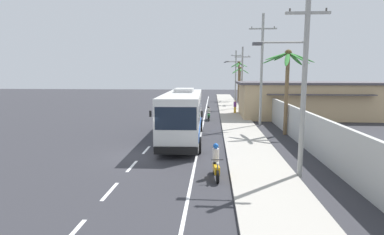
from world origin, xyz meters
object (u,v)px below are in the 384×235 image
coach_bus_foreground (183,114)px  utility_pole_distant (235,74)px  motorcycle_beside_bus (209,114)px  utility_pole_far (241,76)px  roadside_building (309,100)px  utility_pole_nearest (302,82)px  motorcycle_trailing (216,164)px  palm_third (287,73)px  palm_second (239,72)px  utility_pole_mid (262,69)px  palm_nearest (240,77)px  pedestrian_near_kerb (235,106)px

coach_bus_foreground → utility_pole_distant: utility_pole_distant is taller
motorcycle_beside_bus → utility_pole_far: utility_pole_far is taller
roadside_building → coach_bus_foreground: bearing=-135.9°
utility_pole_far → utility_pole_nearest: bearing=-89.8°
motorcycle_beside_bus → roadside_building: bearing=14.0°
utility_pole_nearest → utility_pole_distant: 43.73m
motorcycle_trailing → palm_third: bearing=62.2°
motorcycle_beside_bus → utility_pole_nearest: (4.56, -17.99, 3.95)m
coach_bus_foreground → palm_second: size_ratio=1.58×
utility_pole_mid → motorcycle_trailing: bearing=-106.2°
utility_pole_nearest → utility_pole_mid: 14.61m
utility_pole_mid → utility_pole_far: utility_pole_mid is taller
utility_pole_nearest → motorcycle_trailing: bearing=-174.3°
motorcycle_trailing → palm_second: (4.45, 41.48, 4.61)m
motorcycle_trailing → utility_pole_far: size_ratio=0.22×
motorcycle_trailing → palm_nearest: 35.14m
utility_pole_nearest → utility_pole_far: bearing=90.2°
utility_pole_mid → palm_nearest: utility_pole_mid is taller
palm_second → roadside_building: 21.47m
pedestrian_near_kerb → palm_third: (3.17, -12.74, 4.07)m
utility_pole_mid → utility_pole_far: (-0.51, 14.57, -0.78)m
motorcycle_beside_bus → roadside_building: (11.34, 2.82, 1.40)m
motorcycle_beside_bus → roadside_building: size_ratio=0.12×
palm_nearest → motorcycle_trailing: bearing=-96.7°
palm_third → coach_bus_foreground: bearing=-163.3°
motorcycle_beside_bus → utility_pole_distant: (4.62, 25.73, 4.34)m
coach_bus_foreground → utility_pole_far: 22.15m
utility_pole_far → pedestrian_near_kerb: bearing=-102.0°
utility_pole_far → roadside_building: 11.13m
utility_pole_far → palm_nearest: size_ratio=1.43×
coach_bus_foreground → pedestrian_near_kerb: size_ratio=7.22×
palm_third → pedestrian_near_kerb: bearing=104.0°
coach_bus_foreground → utility_pole_nearest: utility_pole_nearest is taller
coach_bus_foreground → utility_pole_mid: bearing=44.0°
utility_pole_far → roadside_building: size_ratio=0.54×
utility_pole_mid → roadside_building: size_ratio=0.65×
coach_bus_foreground → roadside_building: bearing=44.1°
motorcycle_trailing → roadside_building: 23.81m
coach_bus_foreground → utility_pole_distant: bearing=79.8°
coach_bus_foreground → palm_third: 9.05m
palm_second → coach_bus_foreground: bearing=-101.7°
coach_bus_foreground → palm_nearest: (6.47, 26.24, 2.48)m
utility_pole_mid → utility_pole_far: bearing=92.0°
coach_bus_foreground → utility_pole_distant: 36.36m
utility_pole_mid → motorcycle_beside_bus: bearing=145.4°
pedestrian_near_kerb → roadside_building: (8.15, -2.44, 1.08)m
utility_pole_distant → roadside_building: bearing=-73.7°
utility_pole_nearest → palm_nearest: size_ratio=1.40×
utility_pole_mid → palm_third: (1.41, -4.06, -0.42)m
pedestrian_near_kerb → utility_pole_mid: bearing=-82.0°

